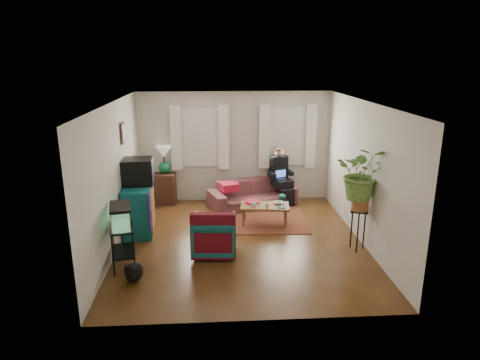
{
  "coord_description": "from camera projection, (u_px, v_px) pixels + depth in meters",
  "views": [
    {
      "loc": [
        -0.5,
        -7.39,
        3.37
      ],
      "look_at": [
        0.0,
        0.4,
        1.1
      ],
      "focal_mm": 32.0,
      "sensor_mm": 36.0,
      "label": 1
    }
  ],
  "objects": [
    {
      "name": "bowl",
      "position": [
        278.0,
        203.0,
        8.89
      ],
      "size": [
        0.22,
        0.22,
        0.05
      ],
      "primitive_type": "imported",
      "rotation": [
        0.0,
        0.0,
        -0.13
      ],
      "color": "white",
      "rests_on": "coffee_table"
    },
    {
      "name": "crt_tv",
      "position": [
        138.0,
        171.0,
        8.32
      ],
      "size": [
        0.62,
        0.57,
        0.51
      ],
      "primitive_type": "cube",
      "rotation": [
        0.0,
        0.0,
        0.08
      ],
      "color": "black",
      "rests_on": "dresser"
    },
    {
      "name": "aquarium_stand",
      "position": [
        123.0,
        247.0,
        7.0
      ],
      "size": [
        0.48,
        0.7,
        0.72
      ],
      "primitive_type": "cube",
      "rotation": [
        0.0,
        0.0,
        0.2
      ],
      "color": "black",
      "rests_on": "floor"
    },
    {
      "name": "cup_a",
      "position": [
        254.0,
        204.0,
        8.74
      ],
      "size": [
        0.13,
        0.13,
        0.09
      ],
      "primitive_type": "imported",
      "rotation": [
        0.0,
        0.0,
        -0.13
      ],
      "color": "white",
      "rests_on": "coffee_table"
    },
    {
      "name": "window_left",
      "position": [
        200.0,
        137.0,
        9.95
      ],
      "size": [
        1.08,
        0.04,
        1.38
      ],
      "primitive_type": "cube",
      "color": "white",
      "rests_on": "wall_back"
    },
    {
      "name": "snack_tray",
      "position": [
        252.0,
        202.0,
        8.97
      ],
      "size": [
        0.34,
        0.34,
        0.04
      ],
      "primitive_type": "cylinder",
      "rotation": [
        0.0,
        0.0,
        -0.13
      ],
      "color": "#B21414",
      "rests_on": "coffee_table"
    },
    {
      "name": "wall_left",
      "position": [
        115.0,
        178.0,
        7.55
      ],
      "size": [
        0.01,
        5.0,
        2.6
      ],
      "primitive_type": "cube",
      "color": "silver",
      "rests_on": "floor"
    },
    {
      "name": "side_table",
      "position": [
        165.0,
        188.0,
        10.14
      ],
      "size": [
        0.54,
        0.54,
        0.72
      ],
      "primitive_type": "cube",
      "rotation": [
        0.0,
        0.0,
        -0.1
      ],
      "color": "#3A2715",
      "rests_on": "floor"
    },
    {
      "name": "dresser",
      "position": [
        139.0,
        209.0,
        8.42
      ],
      "size": [
        0.61,
        1.1,
        0.95
      ],
      "primitive_type": "cube",
      "rotation": [
        0.0,
        0.0,
        0.08
      ],
      "color": "navy",
      "rests_on": "floor"
    },
    {
      "name": "curtains_left",
      "position": [
        200.0,
        138.0,
        9.87
      ],
      "size": [
        1.36,
        0.06,
        1.5
      ],
      "primitive_type": "cube",
      "color": "white",
      "rests_on": "wall_back"
    },
    {
      "name": "coffee_table",
      "position": [
        265.0,
        214.0,
        8.88
      ],
      "size": [
        1.05,
        0.66,
        0.41
      ],
      "primitive_type": "cube",
      "rotation": [
        0.0,
        0.0,
        -0.13
      ],
      "color": "brown",
      "rests_on": "floor"
    },
    {
      "name": "curtains_right",
      "position": [
        288.0,
        137.0,
        10.0
      ],
      "size": [
        1.36,
        0.06,
        1.5
      ],
      "primitive_type": "cube",
      "color": "white",
      "rests_on": "wall_back"
    },
    {
      "name": "cup_b",
      "position": [
        267.0,
        206.0,
        8.66
      ],
      "size": [
        0.1,
        0.1,
        0.08
      ],
      "primitive_type": "imported",
      "rotation": [
        0.0,
        0.0,
        -0.13
      ],
      "color": "beige",
      "rests_on": "coffee_table"
    },
    {
      "name": "wall_right",
      "position": [
        364.0,
        173.0,
        7.83
      ],
      "size": [
        0.01,
        5.0,
        2.6
      ],
      "primitive_type": "cube",
      "color": "silver",
      "rests_on": "floor"
    },
    {
      "name": "wall_back",
      "position": [
        234.0,
        147.0,
        10.09
      ],
      "size": [
        4.5,
        0.01,
        2.6
      ],
      "primitive_type": "cube",
      "color": "silver",
      "rests_on": "floor"
    },
    {
      "name": "serape_throw",
      "position": [
        213.0,
        232.0,
        7.17
      ],
      "size": [
        0.77,
        0.23,
        0.63
      ],
      "primitive_type": "cube",
      "rotation": [
        0.0,
        0.0,
        -0.07
      ],
      "color": "#9E0A0A",
      "rests_on": "armchair"
    },
    {
      "name": "aquarium",
      "position": [
        121.0,
        216.0,
        6.85
      ],
      "size": [
        0.43,
        0.64,
        0.38
      ],
      "primitive_type": "cube",
      "rotation": [
        0.0,
        0.0,
        0.2
      ],
      "color": "#7FD899",
      "rests_on": "aquarium_stand"
    },
    {
      "name": "black_cat",
      "position": [
        134.0,
        270.0,
        6.61
      ],
      "size": [
        0.35,
        0.47,
        0.36
      ],
      "primitive_type": "ellipsoid",
      "rotation": [
        0.0,
        0.0,
        -0.18
      ],
      "color": "black",
      "rests_on": "floor"
    },
    {
      "name": "seated_person",
      "position": [
        280.0,
        177.0,
        10.15
      ],
      "size": [
        0.68,
        0.75,
        1.2
      ],
      "primitive_type": null,
      "rotation": [
        0.0,
        0.0,
        0.34
      ],
      "color": "black",
      "rests_on": "sofa"
    },
    {
      "name": "birdcage",
      "position": [
        282.0,
        201.0,
        8.63
      ],
      "size": [
        0.18,
        0.18,
        0.29
      ],
      "primitive_type": null,
      "rotation": [
        0.0,
        0.0,
        -0.13
      ],
      "color": "#115B6B",
      "rests_on": "coffee_table"
    },
    {
      "name": "sofa",
      "position": [
        252.0,
        189.0,
        9.93
      ],
      "size": [
        2.16,
        1.42,
        0.79
      ],
      "primitive_type": "imported",
      "rotation": [
        0.0,
        0.0,
        0.34
      ],
      "color": "brown",
      "rests_on": "floor"
    },
    {
      "name": "area_rug",
      "position": [
        259.0,
        220.0,
        9.13
      ],
      "size": [
        2.06,
        1.68,
        0.01
      ],
      "primitive_type": "cube",
      "rotation": [
        0.0,
        0.0,
        -0.04
      ],
      "color": "brown",
      "rests_on": "floor"
    },
    {
      "name": "wall_front",
      "position": [
        255.0,
        230.0,
        5.3
      ],
      "size": [
        4.5,
        0.01,
        2.6
      ],
      "primitive_type": "cube",
      "color": "silver",
      "rests_on": "floor"
    },
    {
      "name": "ceiling",
      "position": [
        241.0,
        103.0,
        7.33
      ],
      "size": [
        4.5,
        5.0,
        0.01
      ],
      "primitive_type": "cube",
      "color": "white",
      "rests_on": "wall_back"
    },
    {
      "name": "armchair",
      "position": [
        214.0,
        233.0,
        7.49
      ],
      "size": [
        0.79,
        0.74,
        0.76
      ],
      "primitive_type": "imported",
      "rotation": [
        0.0,
        0.0,
        3.07
      ],
      "color": "#12526F",
      "rests_on": "floor"
    },
    {
      "name": "floor",
      "position": [
        241.0,
        242.0,
        8.05
      ],
      "size": [
        4.5,
        5.0,
        0.01
      ],
      "primitive_type": "cube",
      "color": "#4F2B14",
      "rests_on": "ground"
    },
    {
      "name": "plant_stand",
      "position": [
        358.0,
        230.0,
        7.64
      ],
      "size": [
        0.41,
        0.41,
        0.76
      ],
      "primitive_type": "cube",
      "rotation": [
        0.0,
        0.0,
        -0.33
      ],
      "color": "black",
      "rests_on": "floor"
    },
    {
      "name": "potted_plant",
      "position": [
        362.0,
        181.0,
        7.39
      ],
      "size": [
        1.06,
        0.99,
        0.96
      ],
      "primitive_type": "imported",
      "rotation": [
        0.0,
        0.0,
        -0.33
      ],
      "color": "#599947",
      "rests_on": "plant_stand"
    },
    {
      "name": "table_lamp",
      "position": [
        164.0,
        160.0,
        9.95
      ],
      "size": [
        0.41,
        0.41,
        0.66
      ],
      "primitive_type": null,
      "rotation": [
        0.0,
        0.0,
        -0.1
      ],
      "color": "white",
      "rests_on": "side_table"
    },
    {
      "name": "picture_frame",
      "position": [
        123.0,
        133.0,
        8.19
      ],
      "size": [
        0.04,
        0.32,
        0.4
      ],
      "primitive_type": "cube",
      "color": "#3D2616",
      "rests_on": "wall_left"
    },
    {
      "name": "window_right",
      "position": [
        287.0,
        136.0,
        10.08
      ],
      "size": [
        1.08,
        0.04,
        1.38
      ],
      "primitive_type": "cube",
      "color": "white",
      "rests_on": "wall_back"
    }
  ]
}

